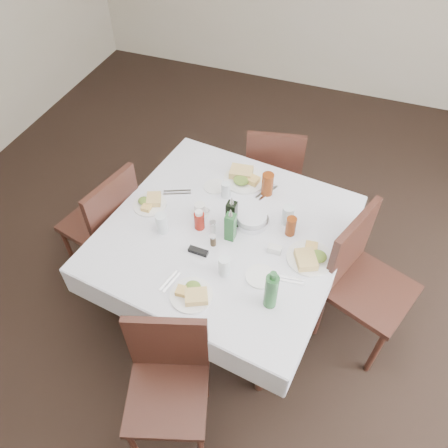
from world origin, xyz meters
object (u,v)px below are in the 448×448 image
chair_south (168,375)px  oil_cruet_green (230,226)px  chair_north (274,167)px  green_bottle (271,291)px  dining_table (225,237)px  oil_cruet_dark (232,214)px  chair_west (107,220)px  bread_basket (252,219)px  coffee_mug (200,210)px  ketchup_bottle (199,220)px  water_s (224,266)px  water_n (226,190)px  water_e (288,215)px  chair_east (361,275)px  water_w (162,223)px

chair_south → oil_cruet_green: size_ratio=3.62×
chair_south → chair_north: bearing=87.9°
chair_north → green_bottle: (0.35, -1.41, 0.35)m
dining_table → oil_cruet_dark: bearing=64.0°
chair_west → dining_table: bearing=2.1°
chair_south → bread_basket: 1.09m
chair_south → coffee_mug: bearing=101.7°
oil_cruet_dark → ketchup_bottle: size_ratio=1.77×
oil_cruet_green → coffee_mug: bearing=153.3°
water_s → oil_cruet_green: 0.28m
oil_cruet_green → coffee_mug: (-0.26, 0.13, -0.07)m
water_s → bread_basket: bearing=86.3°
oil_cruet_green → green_bottle: bearing=-46.0°
water_s → bread_basket: (0.03, 0.44, -0.03)m
chair_north → coffee_mug: (-0.28, -0.90, 0.26)m
water_n → dining_table: bearing=-71.2°
water_s → water_e: (0.25, 0.52, 0.00)m
chair_north → chair_east: chair_east is taller
water_n → water_e: water_e is taller
dining_table → chair_east: bearing=5.3°
dining_table → chair_east: (0.90, 0.08, -0.10)m
oil_cruet_dark → water_n: bearing=117.2°
bread_basket → chair_south: bearing=-97.5°
chair_east → bread_basket: 0.79m
bread_basket → green_bottle: (0.28, -0.56, 0.09)m
water_s → ketchup_bottle: bearing=134.0°
ketchup_bottle → chair_north: bearing=76.9°
chair_north → oil_cruet_dark: size_ratio=3.64×
chair_west → water_w: (0.53, -0.11, 0.27)m
green_bottle → chair_south: bearing=-130.6°
water_w → coffee_mug: 0.28m
chair_west → water_n: size_ratio=8.36×
water_n → ketchup_bottle: size_ratio=0.80×
water_n → oil_cruet_green: bearing=-66.0°
chair_east → water_e: (-0.54, 0.12, 0.24)m
ketchup_bottle → coffee_mug: (-0.04, 0.12, -0.03)m
chair_west → water_e: 1.31m
chair_south → chair_west: chair_west is taller
water_w → coffee_mug: bearing=52.6°
chair_south → ketchup_bottle: 0.95m
chair_west → water_w: 0.60m
chair_west → chair_south: bearing=-44.6°
chair_west → water_e: (1.26, 0.24, 0.27)m
chair_north → green_bottle: 1.50m
chair_east → oil_cruet_green: (-0.85, -0.13, 0.28)m
chair_south → oil_cruet_dark: oil_cruet_dark is taller
chair_west → green_bottle: (1.33, -0.40, 0.33)m
chair_north → coffee_mug: size_ratio=7.33×
chair_east → oil_cruet_dark: 0.92m
dining_table → chair_west: bearing=-177.9°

